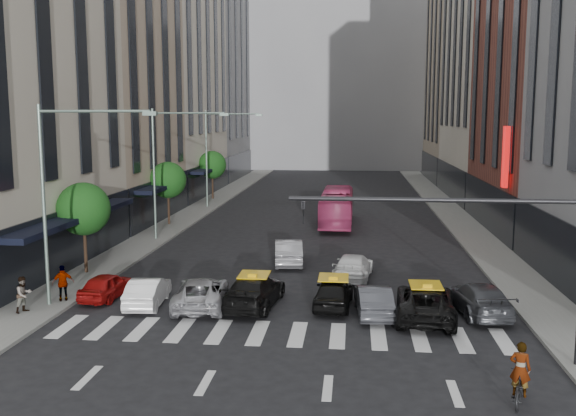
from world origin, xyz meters
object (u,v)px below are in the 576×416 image
(streetlamp_far, at_px, (216,146))
(pedestrian_near, at_px, (24,294))
(car_red, at_px, (107,286))
(taxi_center, at_px, (333,293))
(car_white_front, at_px, (148,291))
(taxi_left, at_px, (254,291))
(streetlamp_mid, at_px, (167,156))
(streetlamp_near, at_px, (63,179))
(motorcycle, at_px, (519,389))
(pedestrian_far, at_px, (63,283))
(bus, at_px, (337,207))

(streetlamp_far, relative_size, pedestrian_near, 5.63)
(car_red, bearing_deg, taxi_center, -176.13)
(car_white_front, distance_m, taxi_left, 4.91)
(streetlamp_mid, xyz_separation_m, car_white_front, (3.44, -15.27, -5.25))
(car_red, bearing_deg, streetlamp_mid, -79.68)
(streetlamp_mid, bearing_deg, streetlamp_far, 90.00)
(streetlamp_near, xyz_separation_m, pedestrian_near, (-1.45, -1.28, -4.96))
(car_white_front, relative_size, motorcycle, 2.28)
(streetlamp_far, relative_size, car_red, 2.46)
(car_red, relative_size, taxi_center, 0.91)
(taxi_center, distance_m, motorcycle, 11.04)
(car_red, height_order, taxi_center, taxi_center)
(motorcycle, bearing_deg, pedestrian_near, -0.13)
(streetlamp_mid, bearing_deg, streetlamp_near, -90.00)
(car_red, xyz_separation_m, pedestrian_far, (-1.65, -1.08, 0.36))
(streetlamp_near, height_order, motorcycle, streetlamp_near)
(pedestrian_near, bearing_deg, pedestrian_far, -3.28)
(streetlamp_far, bearing_deg, bus, -35.62)
(pedestrian_far, bearing_deg, streetlamp_mid, -120.18)
(streetlamp_mid, xyz_separation_m, bus, (11.50, 7.76, -4.47))
(streetlamp_far, xyz_separation_m, car_red, (1.13, -30.35, -5.28))
(taxi_center, bearing_deg, taxi_left, 7.51)
(taxi_left, xyz_separation_m, pedestrian_far, (-8.87, -0.47, 0.25))
(taxi_center, height_order, pedestrian_near, pedestrian_near)
(streetlamp_mid, height_order, pedestrian_near, streetlamp_mid)
(streetlamp_mid, height_order, taxi_center, streetlamp_mid)
(streetlamp_mid, xyz_separation_m, motorcycle, (17.85, -24.04, -5.44))
(car_red, height_order, pedestrian_far, pedestrian_far)
(streetlamp_mid, xyz_separation_m, pedestrian_far, (-0.52, -15.42, -4.92))
(car_red, relative_size, motorcycle, 2.09)
(motorcycle, bearing_deg, car_white_front, -12.15)
(pedestrian_near, relative_size, pedestrian_far, 0.95)
(taxi_center, bearing_deg, car_red, 1.84)
(taxi_left, bearing_deg, pedestrian_near, 19.44)
(streetlamp_mid, bearing_deg, car_red, -85.50)
(car_white_front, relative_size, taxi_left, 0.79)
(car_white_front, xyz_separation_m, pedestrian_far, (-3.97, -0.15, 0.33))
(car_red, xyz_separation_m, taxi_left, (7.21, -0.60, 0.11))
(streetlamp_mid, bearing_deg, bus, 34.01)
(streetlamp_near, height_order, streetlamp_mid, same)
(streetlamp_near, height_order, bus, streetlamp_near)
(bus, relative_size, pedestrian_near, 6.43)
(pedestrian_far, bearing_deg, taxi_center, 155.01)
(streetlamp_mid, distance_m, car_red, 15.33)
(streetlamp_near, height_order, taxi_left, streetlamp_near)
(car_white_front, distance_m, pedestrian_near, 5.30)
(streetlamp_near, xyz_separation_m, taxi_center, (11.94, 1.29, -5.22))
(streetlamp_far, height_order, taxi_left, streetlamp_far)
(pedestrian_near, bearing_deg, motorcycle, -86.03)
(taxi_center, distance_m, pedestrian_near, 13.64)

